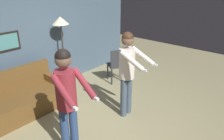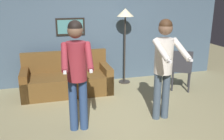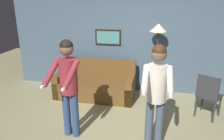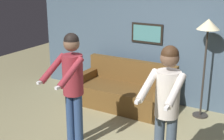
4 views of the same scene
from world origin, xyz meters
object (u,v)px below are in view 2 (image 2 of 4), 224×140
Objects in this scene: dining_chair_distant at (182,68)px; torchiere_lamp at (125,19)px; person_standing_right at (164,61)px; person_standing_left at (77,66)px; couch at (67,80)px.

torchiere_lamp is at bearing 140.74° from dining_chair_distant.
person_standing_right is 1.61m from dining_chair_distant.
person_standing_left is at bearing 179.75° from person_standing_right.
person_standing_right is at bearing -0.25° from person_standing_left.
dining_chair_distant is at bearing 47.15° from person_standing_right.
person_standing_left reaches higher than couch.
dining_chair_distant is (2.48, -0.58, 0.25)m from couch.
torchiere_lamp reaches higher than dining_chair_distant.
torchiere_lamp is at bearing 11.10° from couch.
person_standing_left is 1.44m from person_standing_right.
couch is at bearing -168.90° from torchiere_lamp.
dining_chair_distant is (1.04, 1.12, -0.52)m from person_standing_right.
dining_chair_distant is at bearing 24.19° from person_standing_left.
couch is 2.05× the size of dining_chair_distant.
couch is at bearing 130.53° from person_standing_right.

